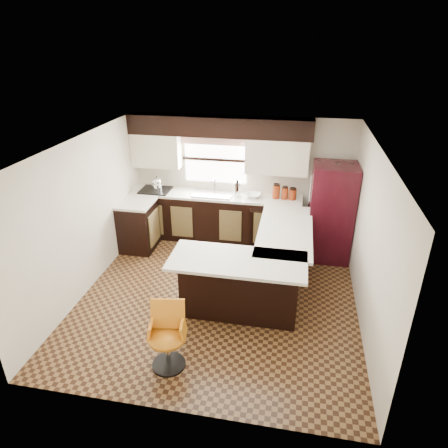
% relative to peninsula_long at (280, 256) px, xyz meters
% --- Properties ---
extents(floor, '(4.40, 4.40, 0.00)m').
position_rel_peninsula_long_xyz_m(floor, '(-0.90, -0.62, -0.45)').
color(floor, '#49301A').
rests_on(floor, ground).
extents(ceiling, '(4.40, 4.40, 0.00)m').
position_rel_peninsula_long_xyz_m(ceiling, '(-0.90, -0.62, 1.95)').
color(ceiling, silver).
rests_on(ceiling, wall_back).
extents(wall_back, '(4.40, 0.00, 4.40)m').
position_rel_peninsula_long_xyz_m(wall_back, '(-0.90, 1.58, 0.75)').
color(wall_back, beige).
rests_on(wall_back, floor).
extents(wall_front, '(4.40, 0.00, 4.40)m').
position_rel_peninsula_long_xyz_m(wall_front, '(-0.90, -2.83, 0.75)').
color(wall_front, beige).
rests_on(wall_front, floor).
extents(wall_left, '(0.00, 4.40, 4.40)m').
position_rel_peninsula_long_xyz_m(wall_left, '(-3.00, -0.62, 0.75)').
color(wall_left, beige).
rests_on(wall_left, floor).
extents(wall_right, '(0.00, 4.40, 4.40)m').
position_rel_peninsula_long_xyz_m(wall_right, '(1.20, -0.62, 0.75)').
color(wall_right, beige).
rests_on(wall_right, floor).
extents(base_cab_back, '(3.30, 0.60, 0.90)m').
position_rel_peninsula_long_xyz_m(base_cab_back, '(-1.35, 1.28, 0.00)').
color(base_cab_back, black).
rests_on(base_cab_back, floor).
extents(base_cab_left, '(0.60, 0.70, 0.90)m').
position_rel_peninsula_long_xyz_m(base_cab_left, '(-2.70, 0.62, 0.00)').
color(base_cab_left, black).
rests_on(base_cab_left, floor).
extents(counter_back, '(3.30, 0.60, 0.04)m').
position_rel_peninsula_long_xyz_m(counter_back, '(-1.35, 1.28, 0.47)').
color(counter_back, silver).
rests_on(counter_back, base_cab_back).
extents(counter_left, '(0.60, 0.70, 0.04)m').
position_rel_peninsula_long_xyz_m(counter_left, '(-2.70, 0.62, 0.47)').
color(counter_left, silver).
rests_on(counter_left, base_cab_left).
extents(soffit, '(3.40, 0.35, 0.36)m').
position_rel_peninsula_long_xyz_m(soffit, '(-1.30, 1.40, 1.77)').
color(soffit, black).
rests_on(soffit, wall_back).
extents(upper_cab_left, '(0.94, 0.35, 0.64)m').
position_rel_peninsula_long_xyz_m(upper_cab_left, '(-2.52, 1.40, 1.27)').
color(upper_cab_left, beige).
rests_on(upper_cab_left, wall_back).
extents(upper_cab_right, '(1.14, 0.35, 0.64)m').
position_rel_peninsula_long_xyz_m(upper_cab_right, '(-0.22, 1.40, 1.27)').
color(upper_cab_right, beige).
rests_on(upper_cab_right, wall_back).
extents(window_pane, '(1.20, 0.02, 0.90)m').
position_rel_peninsula_long_xyz_m(window_pane, '(-1.40, 1.56, 1.10)').
color(window_pane, white).
rests_on(window_pane, wall_back).
extents(valance, '(1.30, 0.06, 0.18)m').
position_rel_peninsula_long_xyz_m(valance, '(-1.40, 1.52, 1.49)').
color(valance, '#D19B93').
rests_on(valance, wall_back).
extents(sink, '(0.75, 0.45, 0.03)m').
position_rel_peninsula_long_xyz_m(sink, '(-1.40, 1.25, 0.51)').
color(sink, '#B2B2B7').
rests_on(sink, counter_back).
extents(dishwasher, '(0.58, 0.03, 0.78)m').
position_rel_peninsula_long_xyz_m(dishwasher, '(-0.35, 0.99, -0.02)').
color(dishwasher, black).
rests_on(dishwasher, floor).
extents(cooktop, '(0.58, 0.50, 0.02)m').
position_rel_peninsula_long_xyz_m(cooktop, '(-2.55, 1.25, 0.51)').
color(cooktop, black).
rests_on(cooktop, counter_back).
extents(peninsula_long, '(0.60, 1.95, 0.90)m').
position_rel_peninsula_long_xyz_m(peninsula_long, '(0.00, 0.00, 0.00)').
color(peninsula_long, black).
rests_on(peninsula_long, floor).
extents(peninsula_return, '(1.65, 0.60, 0.90)m').
position_rel_peninsula_long_xyz_m(peninsula_return, '(-0.53, -0.97, 0.00)').
color(peninsula_return, black).
rests_on(peninsula_return, floor).
extents(counter_pen_long, '(0.84, 1.95, 0.04)m').
position_rel_peninsula_long_xyz_m(counter_pen_long, '(0.05, 0.00, 0.47)').
color(counter_pen_long, silver).
rests_on(counter_pen_long, peninsula_long).
extents(counter_pen_return, '(1.89, 0.84, 0.04)m').
position_rel_peninsula_long_xyz_m(counter_pen_return, '(-0.55, -1.06, 0.47)').
color(counter_pen_return, silver).
rests_on(counter_pen_return, peninsula_return).
extents(refrigerator, '(0.75, 0.72, 1.75)m').
position_rel_peninsula_long_xyz_m(refrigerator, '(0.80, 0.96, 0.43)').
color(refrigerator, black).
rests_on(refrigerator, floor).
extents(bar_chair, '(0.52, 0.52, 0.85)m').
position_rel_peninsula_long_xyz_m(bar_chair, '(-1.22, -2.19, -0.02)').
color(bar_chair, orange).
rests_on(bar_chair, floor).
extents(kettle, '(0.20, 0.20, 0.27)m').
position_rel_peninsula_long_xyz_m(kettle, '(-2.51, 1.26, 0.66)').
color(kettle, silver).
rests_on(kettle, cooktop).
extents(percolator, '(0.13, 0.13, 0.28)m').
position_rel_peninsula_long_xyz_m(percolator, '(-0.93, 1.28, 0.63)').
color(percolator, silver).
rests_on(percolator, counter_back).
extents(mixing_bowl, '(0.33, 0.33, 0.07)m').
position_rel_peninsula_long_xyz_m(mixing_bowl, '(-0.62, 1.27, 0.53)').
color(mixing_bowl, white).
rests_on(mixing_bowl, counter_back).
extents(canister_large, '(0.14, 0.14, 0.25)m').
position_rel_peninsula_long_xyz_m(canister_large, '(-0.19, 1.30, 0.62)').
color(canister_large, maroon).
rests_on(canister_large, counter_back).
extents(canister_med, '(0.12, 0.12, 0.21)m').
position_rel_peninsula_long_xyz_m(canister_med, '(-0.03, 1.30, 0.60)').
color(canister_med, maroon).
rests_on(canister_med, counter_back).
extents(canister_small, '(0.14, 0.14, 0.19)m').
position_rel_peninsula_long_xyz_m(canister_small, '(0.11, 1.30, 0.59)').
color(canister_small, maroon).
rests_on(canister_small, counter_back).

